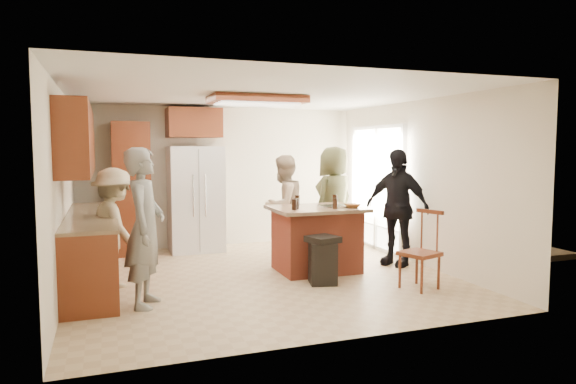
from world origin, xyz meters
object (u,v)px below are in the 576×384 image
object	(u,v)px
person_front_left	(145,227)
kitchen_island	(316,238)
trash_bin	(323,260)
person_behind_right	(334,200)
person_side_right	(397,207)
person_counter	(114,228)
person_behind_left	(284,206)
spindle_chair	(421,253)
refrigerator	(196,199)

from	to	relation	value
person_front_left	kitchen_island	distance (m)	2.63
kitchen_island	trash_bin	bearing A→B (deg)	-106.06
person_behind_right	person_side_right	xyz separation A→B (m)	(0.55, -1.05, -0.02)
person_behind_right	kitchen_island	xyz separation A→B (m)	(-0.74, -1.00, -0.43)
person_counter	person_behind_left	bearing A→B (deg)	-92.43
trash_bin	spindle_chair	bearing A→B (deg)	-30.29
person_behind_right	spindle_chair	bearing A→B (deg)	64.01
person_front_left	person_counter	bearing A→B (deg)	34.72
person_front_left	person_behind_left	size ratio (longest dim) A/B	1.08
person_side_right	refrigerator	bearing A→B (deg)	-157.90
person_front_left	trash_bin	size ratio (longest dim) A/B	2.83
person_behind_left	person_counter	size ratio (longest dim) A/B	1.09
person_behind_right	spindle_chair	world-z (taller)	person_behind_right
person_front_left	spindle_chair	world-z (taller)	person_front_left
person_counter	refrigerator	xyz separation A→B (m)	(1.36, 1.96, 0.14)
person_behind_right	spindle_chair	size ratio (longest dim) A/B	1.81
person_counter	spindle_chair	distance (m)	3.90
spindle_chair	person_counter	bearing A→B (deg)	158.95
person_side_right	person_front_left	bearing A→B (deg)	-107.48
person_front_left	person_counter	xyz separation A→B (m)	(-0.31, 0.96, -0.13)
person_behind_left	refrigerator	world-z (taller)	refrigerator
person_behind_left	person_counter	distance (m)	2.83
person_behind_right	kitchen_island	bearing A→B (deg)	24.27
refrigerator	trash_bin	bearing A→B (deg)	-66.37
person_counter	kitchen_island	xyz separation A→B (m)	(2.76, -0.09, -0.29)
spindle_chair	person_behind_right	bearing A→B (deg)	93.27
person_counter	trash_bin	bearing A→B (deg)	-130.30
person_counter	trash_bin	size ratio (longest dim) A/B	2.43
spindle_chair	trash_bin	bearing A→B (deg)	149.71
person_behind_right	trash_bin	xyz separation A→B (m)	(-0.94, -1.69, -0.58)
person_side_right	kitchen_island	bearing A→B (deg)	-122.11
refrigerator	trash_bin	size ratio (longest dim) A/B	2.86
person_front_left	refrigerator	distance (m)	3.11
person_front_left	person_behind_right	xyz separation A→B (m)	(3.19, 1.88, 0.01)
person_front_left	person_behind_right	bearing A→B (deg)	-42.68
person_behind_right	kitchen_island	distance (m)	1.32
person_behind_right	person_side_right	size ratio (longest dim) A/B	1.02
person_counter	spindle_chair	xyz separation A→B (m)	(3.63, -1.40, -0.31)
refrigerator	spindle_chair	xyz separation A→B (m)	(2.27, -3.36, -0.45)
kitchen_island	spindle_chair	distance (m)	1.58
person_behind_right	person_behind_left	bearing A→B (deg)	-35.97
person_side_right	spindle_chair	xyz separation A→B (m)	(-0.42, -1.26, -0.43)
person_front_left	spindle_chair	distance (m)	3.38
person_behind_left	kitchen_island	world-z (taller)	person_behind_left
person_front_left	person_counter	world-z (taller)	person_front_left
trash_bin	person_counter	bearing A→B (deg)	163.22
kitchen_island	person_behind_right	bearing A→B (deg)	53.52
person_counter	spindle_chair	world-z (taller)	person_counter
person_front_left	person_behind_left	world-z (taller)	person_front_left
person_side_right	refrigerator	world-z (taller)	refrigerator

